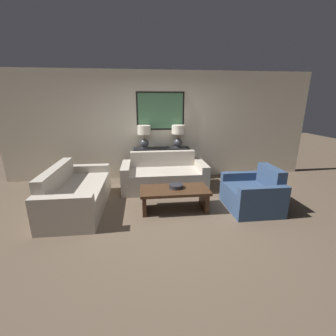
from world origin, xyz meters
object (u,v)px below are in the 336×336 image
Objects in this scene: couch_by_back_wall at (164,176)px; couch_by_side at (77,194)px; armchair_near_back_wall at (253,194)px; console_table at (162,164)px; decorative_bowl at (176,186)px; table_lamp_right at (178,134)px; coffee_table at (175,194)px; table_lamp_left at (144,134)px.

couch_by_side is (-1.71, -0.84, 0.00)m from couch_by_back_wall.
couch_by_side reaches higher than armchair_near_back_wall.
console_table is 5.31× the size of decorative_bowl.
couch_by_side reaches higher than decorative_bowl.
console_table is 2.48× the size of table_lamp_right.
console_table is 0.65m from couch_by_back_wall.
couch_by_back_wall is 1.11m from coffee_table.
armchair_near_back_wall is at bearing -50.24° from console_table.
coffee_table is 4.74× the size of decorative_bowl.
couch_by_back_wall is (-0.42, -0.64, -0.88)m from table_lamp_right.
couch_by_back_wall is 1.09m from decorative_bowl.
console_table is at bearing 0.00° from table_lamp_left.
couch_by_back_wall is 7.21× the size of decorative_bowl.
coffee_table is (0.50, -1.75, -0.86)m from table_lamp_left.
console_table is 1.44× the size of armchair_near_back_wall.
couch_by_back_wall is at bearing 141.83° from armchair_near_back_wall.
armchair_near_back_wall is (1.42, -0.14, -0.17)m from decorative_bowl.
couch_by_back_wall is 1.90m from couch_by_side.
table_lamp_left is 0.84m from table_lamp_right.
table_lamp_right is at bearing 79.98° from decorative_bowl.
decorative_bowl is (0.03, 0.04, 0.14)m from coffee_table.
table_lamp_left is at bearing 106.06° from coffee_table.
console_table is at bearing 90.00° from couch_by_back_wall.
table_lamp_left reaches higher than coffee_table.
couch_by_back_wall reaches higher than coffee_table.
decorative_bowl is at bearing -7.16° from couch_by_side.
table_lamp_left is at bearing 107.42° from decorative_bowl.
couch_by_back_wall is (0.00, -0.64, -0.13)m from console_table.
table_lamp_left reaches higher than couch_by_side.
table_lamp_right reaches higher than armchair_near_back_wall.
table_lamp_left is at bearing 180.00° from console_table.
decorative_bowl is (0.53, -1.71, -0.72)m from table_lamp_left.
decorative_bowl is (0.12, -1.07, 0.16)m from couch_by_back_wall.
console_table is 0.87m from table_lamp_right.
coffee_table is 0.15m from decorative_bowl.
table_lamp_right is at bearing 34.79° from couch_by_side.
couch_by_back_wall is at bearing 26.13° from couch_by_side.
couch_by_side is 1.81m from coffee_table.
couch_by_back_wall and couch_by_side have the same top height.
couch_by_side reaches higher than coffee_table.
table_lamp_left is 2.83m from armchair_near_back_wall.
decorative_bowl is (-0.30, -1.71, -0.72)m from table_lamp_right.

